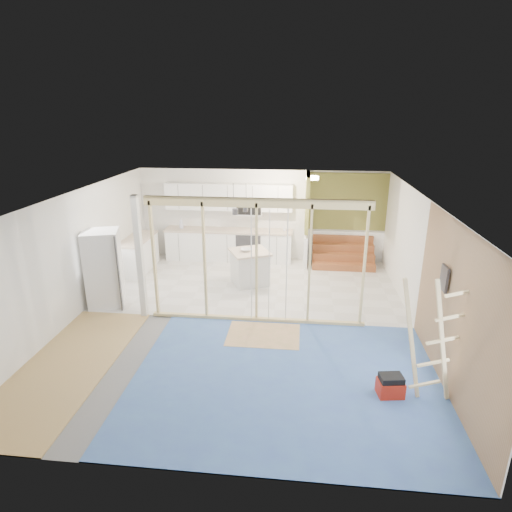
# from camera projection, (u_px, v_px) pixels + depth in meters

# --- Properties ---
(room) EXTENTS (7.01, 8.01, 2.61)m
(room) POSITION_uv_depth(u_px,v_px,m) (242.00, 262.00, 8.51)
(room) COLOR slate
(room) RESTS_ON ground
(floor_overlays) EXTENTS (7.00, 8.00, 0.03)m
(floor_overlays) POSITION_uv_depth(u_px,v_px,m) (246.00, 319.00, 8.98)
(floor_overlays) COLOR silver
(floor_overlays) RESTS_ON room
(stud_frame) EXTENTS (4.66, 0.14, 2.60)m
(stud_frame) POSITION_uv_depth(u_px,v_px,m) (229.00, 247.00, 8.44)
(stud_frame) COLOR #D4BC82
(stud_frame) RESTS_ON room
(base_cabinets) EXTENTS (4.45, 2.24, 0.93)m
(base_cabinets) POSITION_uv_depth(u_px,v_px,m) (202.00, 248.00, 12.11)
(base_cabinets) COLOR white
(base_cabinets) RESTS_ON room
(upper_cabinets) EXTENTS (3.60, 0.41, 0.85)m
(upper_cabinets) POSITION_uv_depth(u_px,v_px,m) (231.00, 198.00, 12.02)
(upper_cabinets) COLOR white
(upper_cabinets) RESTS_ON room
(green_partition) EXTENTS (2.25, 1.51, 2.60)m
(green_partition) POSITION_uv_depth(u_px,v_px,m) (333.00, 232.00, 11.86)
(green_partition) COLOR olive
(green_partition) RESTS_ON room
(pot_rack) EXTENTS (0.52, 0.52, 0.72)m
(pot_rack) POSITION_uv_depth(u_px,v_px,m) (240.00, 207.00, 10.10)
(pot_rack) COLOR black
(pot_rack) RESTS_ON room
(sheathing_panel) EXTENTS (0.02, 4.00, 2.60)m
(sheathing_panel) POSITION_uv_depth(u_px,v_px,m) (457.00, 316.00, 6.27)
(sheathing_panel) COLOR #A07B57
(sheathing_panel) RESTS_ON room
(electrical_panel) EXTENTS (0.04, 0.30, 0.40)m
(electrical_panel) POSITION_uv_depth(u_px,v_px,m) (444.00, 278.00, 6.73)
(electrical_panel) COLOR #3C3C41
(electrical_panel) RESTS_ON room
(ceiling_light) EXTENTS (0.32, 0.32, 0.08)m
(ceiling_light) POSITION_uv_depth(u_px,v_px,m) (312.00, 178.00, 10.79)
(ceiling_light) COLOR #FFEABF
(ceiling_light) RESTS_ON room
(fridge) EXTENTS (0.94, 0.91, 1.72)m
(fridge) POSITION_uv_depth(u_px,v_px,m) (104.00, 269.00, 9.39)
(fridge) COLOR white
(fridge) RESTS_ON room
(island) EXTENTS (1.18, 1.18, 0.87)m
(island) POSITION_uv_depth(u_px,v_px,m) (250.00, 268.00, 10.68)
(island) COLOR silver
(island) RESTS_ON room
(bowl) EXTENTS (0.31, 0.31, 0.06)m
(bowl) POSITION_uv_depth(u_px,v_px,m) (246.00, 250.00, 10.52)
(bowl) COLOR silver
(bowl) RESTS_ON island
(soap_bottle_a) EXTENTS (0.16, 0.16, 0.32)m
(soap_bottle_a) POSITION_uv_depth(u_px,v_px,m) (181.00, 223.00, 12.27)
(soap_bottle_a) COLOR silver
(soap_bottle_a) RESTS_ON base_cabinets
(soap_bottle_b) EXTENTS (0.08, 0.08, 0.17)m
(soap_bottle_b) POSITION_uv_depth(u_px,v_px,m) (285.00, 228.00, 12.06)
(soap_bottle_b) COLOR silver
(soap_bottle_b) RESTS_ON base_cabinets
(toolbox) EXTENTS (0.42, 0.34, 0.36)m
(toolbox) POSITION_uv_depth(u_px,v_px,m) (390.00, 386.00, 6.51)
(toolbox) COLOR #AF2010
(toolbox) RESTS_ON room
(ladder) EXTENTS (1.05, 0.11, 1.96)m
(ladder) POSITION_uv_depth(u_px,v_px,m) (431.00, 341.00, 6.16)
(ladder) COLOR beige
(ladder) RESTS_ON room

